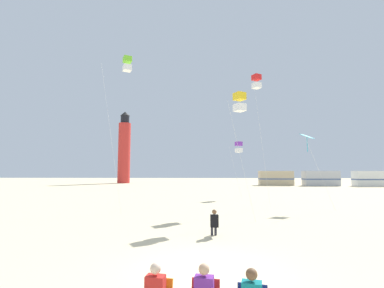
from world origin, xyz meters
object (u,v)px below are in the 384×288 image
kite_box_gold (240,102)px  rv_van_tan (276,178)px  lighthouse_distant (124,149)px  rv_van_white (372,179)px  kite_flyer_standing (214,222)px  kite_box_violet (239,147)px  kite_box_lime (127,64)px  rv_van_silver (321,178)px  kite_box_scarlet (257,82)px  kite_diamond_cyan (307,139)px

kite_box_gold → rv_van_tan: size_ratio=1.16×
lighthouse_distant → rv_van_white: lighthouse_distant is taller
kite_flyer_standing → kite_box_violet: bearing=-104.2°
kite_box_lime → rv_van_tan: kite_box_lime is taller
kite_flyer_standing → kite_box_lime: (-6.37, 8.30, 10.50)m
rv_van_silver → kite_flyer_standing: bearing=-120.2°
kite_box_scarlet → rv_van_tan: size_ratio=1.65×
rv_van_tan → kite_diamond_cyan: bearing=-98.7°
rv_van_silver → kite_box_lime: bearing=-132.9°
kite_flyer_standing → rv_van_white: size_ratio=0.18×
kite_flyer_standing → kite_diamond_cyan: (7.49, 8.90, 4.65)m
kite_flyer_standing → rv_van_tan: (13.73, 42.13, 0.78)m
kite_box_scarlet → rv_van_white: (26.60, 29.60, -8.76)m
rv_van_silver → rv_van_tan: bearing=169.2°
kite_flyer_standing → lighthouse_distant: (-18.88, 50.67, 7.22)m
kite_box_violet → kite_box_lime: size_ratio=0.50×
rv_van_tan → rv_van_silver: (8.10, -1.25, 0.00)m
kite_box_gold → rv_van_silver: size_ratio=1.16×
rv_van_tan → rv_van_silver: bearing=-6.9°
kite_box_scarlet → lighthouse_distant: size_ratio=0.64×
kite_box_gold → kite_box_scarlet: bearing=68.9°
kite_box_violet → rv_van_white: kite_box_violet is taller
kite_diamond_cyan → kite_box_lime: size_ratio=0.48×
kite_box_violet → rv_van_white: 35.64m
kite_box_lime → rv_van_silver: size_ratio=1.80×
kite_box_scarlet → kite_flyer_standing: bearing=-111.6°
kite_diamond_cyan → kite_box_lime: (-13.86, -0.60, 5.86)m
kite_flyer_standing → rv_van_silver: 46.35m
kite_diamond_cyan → kite_box_gold: (-5.72, -4.56, 1.72)m
kite_box_scarlet → rv_van_silver: 36.69m
kite_diamond_cyan → lighthouse_distant: size_ratio=0.34×
kite_flyer_standing → lighthouse_distant: lighthouse_distant is taller
kite_diamond_cyan → lighthouse_distant: 49.47m
rv_van_tan → rv_van_white: same height
kite_box_violet → rv_van_tan: (10.40, 25.12, -3.94)m
kite_box_lime → rv_van_white: size_ratio=1.79×
kite_diamond_cyan → rv_van_tan: bearing=79.4°
kite_box_gold → rv_van_silver: (20.06, 36.53, -5.59)m
kite_box_gold → kite_flyer_standing: bearing=-112.2°
lighthouse_distant → rv_van_white: bearing=-12.6°
kite_box_violet → kite_box_lime: kite_box_lime is taller
rv_van_white → lighthouse_distant: bearing=164.2°
kite_flyer_standing → lighthouse_distant: 54.55m
kite_box_gold → rv_van_white: bearing=50.8°
lighthouse_distant → rv_van_tan: bearing=-14.7°
kite_box_violet → kite_box_lime: 14.26m
kite_box_lime → kite_box_scarlet: size_ratio=1.09×
lighthouse_distant → kite_box_violet: bearing=-56.6°
kite_diamond_cyan → rv_van_silver: 35.26m
kite_flyer_standing → rv_van_silver: (21.83, 40.88, 0.78)m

